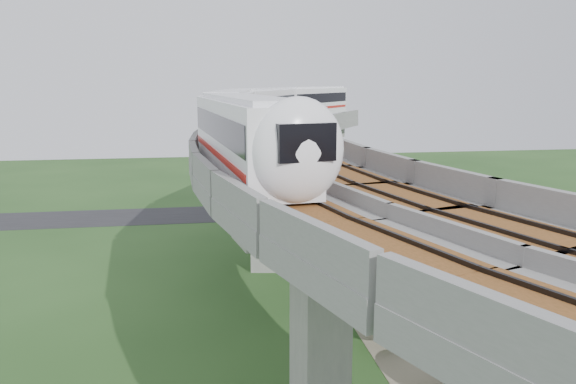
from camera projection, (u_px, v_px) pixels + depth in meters
name	position (u px, v px, depth m)	size (l,w,h in m)	color
ground	(269.00, 324.00, 34.61)	(160.00, 160.00, 0.00)	#24451B
dirt_lot	(497.00, 322.00, 34.81)	(18.00, 26.00, 0.04)	gray
asphalt_road	(237.00, 213.00, 63.68)	(60.00, 8.00, 0.03)	#232326
viaduct	(332.00, 178.00, 33.45)	(19.58, 73.98, 11.40)	#99968E
metro_train	(273.00, 110.00, 47.27)	(19.93, 59.26, 3.64)	white
fence	(420.00, 303.00, 35.96)	(3.87, 38.73, 1.50)	#2D382D
tree_0	(357.00, 206.00, 58.90)	(2.86, 2.86, 3.01)	#382314
tree_1	(346.00, 220.00, 52.48)	(3.17, 3.17, 3.27)	#382314
tree_2	(349.00, 225.00, 48.03)	(3.09, 3.09, 3.92)	#382314
tree_3	(346.00, 252.00, 41.73)	(1.95, 1.95, 3.02)	#382314
tree_4	(372.00, 276.00, 35.66)	(2.81, 2.81, 3.71)	#382314
tree_5	(391.00, 312.00, 31.32)	(2.81, 2.81, 3.22)	#382314
tree_6	(467.00, 361.00, 25.81)	(3.19, 3.19, 3.38)	#382314
car_white	(547.00, 383.00, 26.48)	(1.50, 3.73, 1.27)	silver
car_dark	(442.00, 275.00, 41.25)	(1.81, 4.46, 1.30)	black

